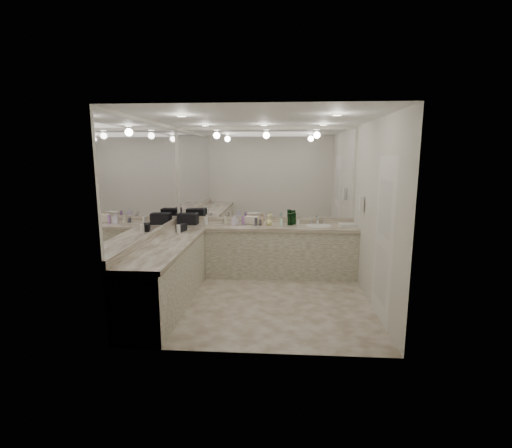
# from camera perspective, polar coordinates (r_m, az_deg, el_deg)

# --- Properties ---
(floor) EXTENTS (3.20, 3.20, 0.00)m
(floor) POSITION_cam_1_polar(r_m,az_deg,el_deg) (5.59, 0.63, -11.61)
(floor) COLOR #BEB2A2
(floor) RESTS_ON ground
(ceiling) EXTENTS (3.20, 3.20, 0.00)m
(ceiling) POSITION_cam_1_polar(r_m,az_deg,el_deg) (5.20, 0.69, 15.99)
(ceiling) COLOR white
(ceiling) RESTS_ON floor
(wall_back) EXTENTS (3.20, 0.02, 2.60)m
(wall_back) POSITION_cam_1_polar(r_m,az_deg,el_deg) (6.72, 1.37, 3.64)
(wall_back) COLOR beige
(wall_back) RESTS_ON floor
(wall_left) EXTENTS (0.02, 3.00, 2.60)m
(wall_left) POSITION_cam_1_polar(r_m,az_deg,el_deg) (5.56, -16.05, 1.79)
(wall_left) COLOR beige
(wall_left) RESTS_ON floor
(wall_right) EXTENTS (0.02, 3.00, 2.60)m
(wall_right) POSITION_cam_1_polar(r_m,az_deg,el_deg) (5.39, 17.89, 1.43)
(wall_right) COLOR beige
(wall_right) RESTS_ON floor
(vanity_back_base) EXTENTS (3.20, 0.60, 0.84)m
(vanity_back_base) POSITION_cam_1_polar(r_m,az_deg,el_deg) (6.59, 1.22, -4.29)
(vanity_back_base) COLOR beige
(vanity_back_base) RESTS_ON floor
(vanity_back_top) EXTENTS (3.20, 0.64, 0.06)m
(vanity_back_top) POSITION_cam_1_polar(r_m,az_deg,el_deg) (6.48, 1.24, -0.47)
(vanity_back_top) COLOR beige
(vanity_back_top) RESTS_ON vanity_back_base
(vanity_left_base) EXTENTS (0.60, 2.40, 0.84)m
(vanity_left_base) POSITION_cam_1_polar(r_m,az_deg,el_deg) (5.39, -13.62, -8.00)
(vanity_left_base) COLOR beige
(vanity_left_base) RESTS_ON floor
(vanity_left_top) EXTENTS (0.64, 2.42, 0.06)m
(vanity_left_top) POSITION_cam_1_polar(r_m,az_deg,el_deg) (5.26, -13.73, -3.35)
(vanity_left_top) COLOR beige
(vanity_left_top) RESTS_ON vanity_left_base
(backsplash_back) EXTENTS (3.20, 0.04, 0.10)m
(backsplash_back) POSITION_cam_1_polar(r_m,az_deg,el_deg) (6.75, 1.35, 0.67)
(backsplash_back) COLOR beige
(backsplash_back) RESTS_ON vanity_back_top
(backsplash_left) EXTENTS (0.04, 3.00, 0.10)m
(backsplash_left) POSITION_cam_1_polar(r_m,az_deg,el_deg) (5.61, -15.67, -1.74)
(backsplash_left) COLOR beige
(backsplash_left) RESTS_ON vanity_left_top
(mirror_back) EXTENTS (3.12, 0.01, 1.55)m
(mirror_back) POSITION_cam_1_polar(r_m,az_deg,el_deg) (6.67, 1.38, 7.68)
(mirror_back) COLOR white
(mirror_back) RESTS_ON wall_back
(mirror_left) EXTENTS (0.01, 2.92, 1.55)m
(mirror_left) POSITION_cam_1_polar(r_m,az_deg,el_deg) (5.51, -16.18, 6.68)
(mirror_left) COLOR white
(mirror_left) RESTS_ON wall_left
(sink) EXTENTS (0.44, 0.44, 0.03)m
(sink) POSITION_cam_1_polar(r_m,az_deg,el_deg) (6.52, 9.61, -0.33)
(sink) COLOR white
(sink) RESTS_ON vanity_back_top
(faucet) EXTENTS (0.24, 0.16, 0.14)m
(faucet) POSITION_cam_1_polar(r_m,az_deg,el_deg) (6.71, 9.46, 0.63)
(faucet) COLOR silver
(faucet) RESTS_ON vanity_back_top
(wall_phone) EXTENTS (0.06, 0.10, 0.24)m
(wall_phone) POSITION_cam_1_polar(r_m,az_deg,el_deg) (6.05, 15.93, 2.95)
(wall_phone) COLOR white
(wall_phone) RESTS_ON wall_right
(door) EXTENTS (0.02, 0.82, 2.10)m
(door) POSITION_cam_1_polar(r_m,az_deg,el_deg) (4.96, 18.96, -2.33)
(door) COLOR white
(door) RESTS_ON wall_right
(black_toiletry_bag) EXTENTS (0.34, 0.22, 0.19)m
(black_toiletry_bag) POSITION_cam_1_polar(r_m,az_deg,el_deg) (6.65, -10.41, 0.76)
(black_toiletry_bag) COLOR black
(black_toiletry_bag) RESTS_ON vanity_back_top
(black_bag_spill) EXTENTS (0.14, 0.23, 0.12)m
(black_bag_spill) POSITION_cam_1_polar(r_m,az_deg,el_deg) (6.07, -11.39, -0.58)
(black_bag_spill) COLOR black
(black_bag_spill) RESTS_ON vanity_left_top
(cream_cosmetic_case) EXTENTS (0.27, 0.22, 0.13)m
(cream_cosmetic_case) POSITION_cam_1_polar(r_m,az_deg,el_deg) (6.58, -0.65, 0.55)
(cream_cosmetic_case) COLOR silver
(cream_cosmetic_case) RESTS_ON vanity_back_top
(hand_towel) EXTENTS (0.29, 0.21, 0.04)m
(hand_towel) POSITION_cam_1_polar(r_m,az_deg,el_deg) (6.60, 13.82, -0.11)
(hand_towel) COLOR white
(hand_towel) RESTS_ON vanity_back_top
(lotion_left) EXTENTS (0.06, 0.06, 0.14)m
(lotion_left) POSITION_cam_1_polar(r_m,az_deg,el_deg) (5.90, -11.84, -0.80)
(lotion_left) COLOR white
(lotion_left) RESTS_ON vanity_left_top
(soap_bottle_a) EXTENTS (0.08, 0.08, 0.18)m
(soap_bottle_a) POSITION_cam_1_polar(r_m,az_deg,el_deg) (6.52, -4.77, 0.63)
(soap_bottle_a) COLOR beige
(soap_bottle_a) RESTS_ON vanity_back_top
(soap_bottle_b) EXTENTS (0.10, 0.10, 0.20)m
(soap_bottle_b) POSITION_cam_1_polar(r_m,az_deg,el_deg) (6.48, -3.33, 0.68)
(soap_bottle_b) COLOR silver
(soap_bottle_b) RESTS_ON vanity_back_top
(soap_bottle_c) EXTENTS (0.14, 0.14, 0.15)m
(soap_bottle_c) POSITION_cam_1_polar(r_m,az_deg,el_deg) (6.45, 2.03, 0.43)
(soap_bottle_c) COLOR #D5D184
(soap_bottle_c) RESTS_ON vanity_back_top
(green_bottle_0) EXTENTS (0.07, 0.07, 0.21)m
(green_bottle_0) POSITION_cam_1_polar(r_m,az_deg,el_deg) (6.51, 5.20, 0.73)
(green_bottle_0) COLOR #104219
(green_bottle_0) RESTS_ON vanity_back_top
(green_bottle_1) EXTENTS (0.06, 0.06, 0.18)m
(green_bottle_1) POSITION_cam_1_polar(r_m,az_deg,el_deg) (6.50, 5.52, 0.59)
(green_bottle_1) COLOR #104219
(green_bottle_1) RESTS_ON vanity_back_top
(green_bottle_2) EXTENTS (0.07, 0.07, 0.21)m
(green_bottle_2) POSITION_cam_1_polar(r_m,az_deg,el_deg) (6.61, 5.85, 0.86)
(green_bottle_2) COLOR #104219
(green_bottle_2) RESTS_ON vanity_back_top
(amenity_bottle_0) EXTENTS (0.07, 0.07, 0.09)m
(amenity_bottle_0) POSITION_cam_1_polar(r_m,az_deg,el_deg) (6.66, -4.84, 0.44)
(amenity_bottle_0) COLOR #3F3F4C
(amenity_bottle_0) RESTS_ON vanity_back_top
(amenity_bottle_1) EXTENTS (0.05, 0.05, 0.15)m
(amenity_bottle_1) POSITION_cam_1_polar(r_m,az_deg,el_deg) (6.53, -2.02, 0.54)
(amenity_bottle_1) COLOR #9966B2
(amenity_bottle_1) RESTS_ON vanity_back_top
(amenity_bottle_2) EXTENTS (0.05, 0.05, 0.12)m
(amenity_bottle_2) POSITION_cam_1_polar(r_m,az_deg,el_deg) (6.54, 0.84, 0.45)
(amenity_bottle_2) COLOR #E0B28C
(amenity_bottle_2) RESTS_ON vanity_back_top
(amenity_bottle_3) EXTENTS (0.04, 0.04, 0.09)m
(amenity_bottle_3) POSITION_cam_1_polar(r_m,az_deg,el_deg) (6.59, -2.83, 0.36)
(amenity_bottle_3) COLOR white
(amenity_bottle_3) RESTS_ON vanity_back_top
(amenity_bottle_4) EXTENTS (0.05, 0.05, 0.14)m
(amenity_bottle_4) POSITION_cam_1_polar(r_m,az_deg,el_deg) (6.43, -0.01, 0.34)
(amenity_bottle_4) COLOR #3F3F4C
(amenity_bottle_4) RESTS_ON vanity_back_top
(amenity_bottle_5) EXTENTS (0.05, 0.05, 0.11)m
(amenity_bottle_5) POSITION_cam_1_polar(r_m,az_deg,el_deg) (6.48, 6.47, 0.20)
(amenity_bottle_5) COLOR white
(amenity_bottle_5) RESTS_ON vanity_back_top
(amenity_bottle_6) EXTENTS (0.05, 0.05, 0.13)m
(amenity_bottle_6) POSITION_cam_1_polar(r_m,az_deg,el_deg) (6.42, 3.86, 0.26)
(amenity_bottle_6) COLOR silver
(amenity_bottle_6) RESTS_ON vanity_back_top
(amenity_bottle_7) EXTENTS (0.06, 0.06, 0.14)m
(amenity_bottle_7) POSITION_cam_1_polar(r_m,az_deg,el_deg) (6.61, -7.72, 0.52)
(amenity_bottle_7) COLOR white
(amenity_bottle_7) RESTS_ON vanity_back_top
(amenity_bottle_8) EXTENTS (0.04, 0.04, 0.10)m
(amenity_bottle_8) POSITION_cam_1_polar(r_m,az_deg,el_deg) (6.45, 0.69, 0.22)
(amenity_bottle_8) COLOR #3F3F4C
(amenity_bottle_8) RESTS_ON vanity_back_top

